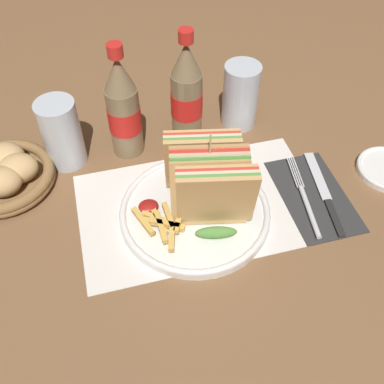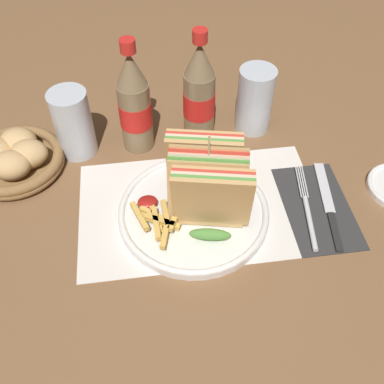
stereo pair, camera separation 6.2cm
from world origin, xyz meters
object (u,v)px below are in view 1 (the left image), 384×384
Objects in this scene: fork at (307,203)px; glass_near at (240,100)px; knife at (324,193)px; bread_basket at (3,175)px; coke_bottle_near at (123,109)px; coke_bottle_far at (187,94)px; club_sandwich at (209,181)px; glass_far at (63,137)px; plate_main at (195,212)px.

glass_near is (-0.04, 0.25, 0.05)m from fork.
knife is 0.59m from bread_basket.
bread_basket reaches higher than fork.
glass_near is at bearing 5.57° from coke_bottle_near.
bread_basket is (-0.36, -0.05, -0.08)m from coke_bottle_far.
club_sandwich is 0.30m from glass_far.
glass_far is at bearing -176.08° from glass_near.
coke_bottle_far reaches higher than bread_basket.
bread_basket is (-0.32, 0.16, 0.01)m from plate_main.
bread_basket is at bearing 153.08° from plate_main.
coke_bottle_far is at bearing 8.01° from bread_basket.
knife is at bearing -48.60° from coke_bottle_far.
club_sandwich is 0.77× the size of coke_bottle_far.
club_sandwich reaches higher than bread_basket.
club_sandwich is at bearing -175.87° from knife.
fork is at bearing -80.31° from glass_near.
club_sandwich is at bearing -24.96° from bread_basket.
glass_far is at bearing -179.43° from coke_bottle_near.
coke_bottle_far is at bearing 131.39° from fork.
bread_basket is at bearing -171.36° from coke_bottle_near.
plate_main is at bearing -26.92° from bread_basket.
fork is 0.46m from glass_far.
bread_basket is at bearing -172.90° from glass_near.
coke_bottle_near is at bearing 118.74° from club_sandwich.
coke_bottle_far reaches higher than glass_far.
fork is (0.20, -0.03, -0.00)m from plate_main.
knife is (0.22, -0.02, -0.07)m from club_sandwich.
club_sandwich is 0.22m from coke_bottle_near.
glass_near is at bearing 108.15° from fork.
club_sandwich is at bearing -120.90° from glass_near.
coke_bottle_near is 1.25× the size of bread_basket.
knife is 0.87× the size of coke_bottle_near.
glass_near is at bearing 59.10° from club_sandwich.
plate_main is 0.29m from glass_far.
glass_near is at bearing 4.22° from coke_bottle_far.
coke_bottle_near is (-0.08, 0.20, 0.09)m from plate_main.
plate_main is 0.24m from coke_bottle_far.
plate_main is 1.93× the size of glass_far.
coke_bottle_near is (-0.28, 0.23, 0.09)m from fork.
fork is at bearing -151.25° from knife.
glass_far is at bearing 135.78° from plate_main.
coke_bottle_near is (-0.11, 0.20, 0.02)m from club_sandwich.
coke_bottle_far reaches higher than glass_near.
knife is 1.09× the size of bread_basket.
glass_far is (-0.24, -0.02, -0.04)m from coke_bottle_far.
fork is at bearing -8.54° from plate_main.
glass_near is (0.24, 0.02, -0.04)m from coke_bottle_near.
bread_basket is (-0.48, -0.06, -0.03)m from glass_near.
knife is at bearing -17.47° from bread_basket.
coke_bottle_near reaches higher than glass_near.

